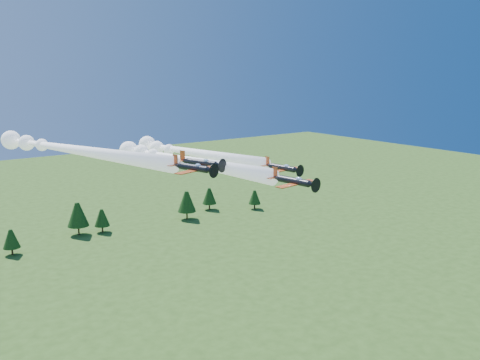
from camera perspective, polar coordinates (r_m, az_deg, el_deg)
plane_lead at (r=96.93m, az=-6.55°, el=2.23°), size 11.87×48.28×3.70m
plane_left at (r=99.35m, az=-17.84°, el=3.20°), size 18.93×52.70×3.70m
plane_right at (r=109.65m, az=-5.49°, el=3.03°), size 11.30×45.09×3.70m
plane_slot at (r=88.07m, az=-4.13°, el=1.82°), size 8.16×9.11×2.88m
treeline at (r=192.43m, az=-20.70°, el=-4.60°), size 177.24×16.02×11.94m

